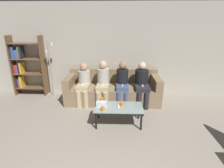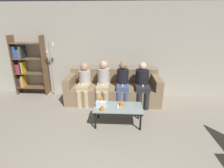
{
  "view_description": "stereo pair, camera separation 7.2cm",
  "coord_description": "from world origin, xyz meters",
  "px_view_note": "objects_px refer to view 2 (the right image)",
  "views": [
    {
      "loc": [
        0.14,
        -1.06,
        2.03
      ],
      "look_at": [
        0.0,
        2.81,
        0.69
      ],
      "focal_mm": 28.0,
      "sensor_mm": 36.0,
      "label": 1
    },
    {
      "loc": [
        0.22,
        -1.05,
        2.03
      ],
      "look_at": [
        0.0,
        2.81,
        0.69
      ],
      "focal_mm": 28.0,
      "sensor_mm": 36.0,
      "label": 2
    }
  ],
  "objects_px": {
    "standing_lamp": "(52,63)",
    "coffee_table": "(118,109)",
    "cup_near_right": "(101,100)",
    "tissue_box": "(101,104)",
    "cup_near_left": "(121,104)",
    "seated_person_mid_left": "(103,82)",
    "seated_person_left_end": "(84,82)",
    "seated_person_right_end": "(142,82)",
    "bookshelf": "(26,65)",
    "couch": "(113,90)",
    "cup_far_center": "(102,109)",
    "game_remote": "(118,106)",
    "seated_person_mid_right": "(123,82)"
  },
  "relations": [
    {
      "from": "game_remote",
      "to": "seated_person_left_end",
      "type": "bearing_deg",
      "value": 131.97
    },
    {
      "from": "tissue_box",
      "to": "seated_person_right_end",
      "type": "height_order",
      "value": "seated_person_right_end"
    },
    {
      "from": "cup_near_left",
      "to": "cup_near_right",
      "type": "relative_size",
      "value": 0.88
    },
    {
      "from": "seated_person_mid_right",
      "to": "seated_person_right_end",
      "type": "distance_m",
      "value": 0.51
    },
    {
      "from": "cup_near_right",
      "to": "seated_person_left_end",
      "type": "relative_size",
      "value": 0.11
    },
    {
      "from": "couch",
      "to": "seated_person_right_end",
      "type": "distance_m",
      "value": 0.84
    },
    {
      "from": "cup_near_left",
      "to": "tissue_box",
      "type": "relative_size",
      "value": 0.46
    },
    {
      "from": "tissue_box",
      "to": "seated_person_right_end",
      "type": "distance_m",
      "value": 1.4
    },
    {
      "from": "standing_lamp",
      "to": "coffee_table",
      "type": "bearing_deg",
      "value": -36.97
    },
    {
      "from": "couch",
      "to": "game_remote",
      "type": "xyz_separation_m",
      "value": [
        0.16,
        -1.24,
        0.1
      ]
    },
    {
      "from": "cup_near_right",
      "to": "game_remote",
      "type": "xyz_separation_m",
      "value": [
        0.37,
        -0.2,
        -0.05
      ]
    },
    {
      "from": "couch",
      "to": "seated_person_left_end",
      "type": "relative_size",
      "value": 2.34
    },
    {
      "from": "game_remote",
      "to": "seated_person_mid_left",
      "type": "distance_m",
      "value": 1.12
    },
    {
      "from": "couch",
      "to": "seated_person_mid_right",
      "type": "bearing_deg",
      "value": -40.38
    },
    {
      "from": "couch",
      "to": "seated_person_right_end",
      "type": "height_order",
      "value": "seated_person_right_end"
    },
    {
      "from": "cup_near_right",
      "to": "cup_far_center",
      "type": "height_order",
      "value": "cup_near_right"
    },
    {
      "from": "bookshelf",
      "to": "seated_person_right_end",
      "type": "distance_m",
      "value": 3.39
    },
    {
      "from": "seated_person_mid_right",
      "to": "seated_person_right_end",
      "type": "height_order",
      "value": "seated_person_mid_right"
    },
    {
      "from": "seated_person_left_end",
      "to": "cup_near_left",
      "type": "bearing_deg",
      "value": -45.03
    },
    {
      "from": "seated_person_left_end",
      "to": "seated_person_right_end",
      "type": "relative_size",
      "value": 0.96
    },
    {
      "from": "cup_near_right",
      "to": "tissue_box",
      "type": "height_order",
      "value": "tissue_box"
    },
    {
      "from": "cup_near_left",
      "to": "standing_lamp",
      "type": "bearing_deg",
      "value": 144.65
    },
    {
      "from": "bookshelf",
      "to": "seated_person_mid_left",
      "type": "relative_size",
      "value": 1.53
    },
    {
      "from": "couch",
      "to": "tissue_box",
      "type": "distance_m",
      "value": 1.25
    },
    {
      "from": "tissue_box",
      "to": "seated_person_mid_left",
      "type": "height_order",
      "value": "seated_person_mid_left"
    },
    {
      "from": "coffee_table",
      "to": "tissue_box",
      "type": "distance_m",
      "value": 0.36
    },
    {
      "from": "cup_near_right",
      "to": "seated_person_left_end",
      "type": "height_order",
      "value": "seated_person_left_end"
    },
    {
      "from": "seated_person_mid_left",
      "to": "couch",
      "type": "bearing_deg",
      "value": 40.81
    },
    {
      "from": "tissue_box",
      "to": "bookshelf",
      "type": "height_order",
      "value": "bookshelf"
    },
    {
      "from": "cup_far_center",
      "to": "seated_person_right_end",
      "type": "xyz_separation_m",
      "value": [
        0.91,
        1.21,
        0.16
      ]
    },
    {
      "from": "standing_lamp",
      "to": "seated_person_right_end",
      "type": "xyz_separation_m",
      "value": [
        2.5,
        -0.4,
        -0.38
      ]
    },
    {
      "from": "cup_near_left",
      "to": "seated_person_right_end",
      "type": "bearing_deg",
      "value": 61.8
    },
    {
      "from": "cup_near_left",
      "to": "seated_person_right_end",
      "type": "height_order",
      "value": "seated_person_right_end"
    },
    {
      "from": "cup_near_left",
      "to": "standing_lamp",
      "type": "xyz_separation_m",
      "value": [
        -1.97,
        1.39,
        0.53
      ]
    },
    {
      "from": "cup_near_left",
      "to": "cup_far_center",
      "type": "relative_size",
      "value": 1.18
    },
    {
      "from": "coffee_table",
      "to": "seated_person_left_end",
      "type": "relative_size",
      "value": 0.95
    },
    {
      "from": "cup_near_left",
      "to": "cup_far_center",
      "type": "height_order",
      "value": "cup_near_left"
    },
    {
      "from": "coffee_table",
      "to": "seated_person_mid_right",
      "type": "xyz_separation_m",
      "value": [
        0.09,
        1.02,
        0.24
      ]
    },
    {
      "from": "seated_person_mid_left",
      "to": "seated_person_mid_right",
      "type": "distance_m",
      "value": 0.51
    },
    {
      "from": "coffee_table",
      "to": "tissue_box",
      "type": "bearing_deg",
      "value": 177.23
    },
    {
      "from": "standing_lamp",
      "to": "seated_person_right_end",
      "type": "relative_size",
      "value": 1.45
    },
    {
      "from": "game_remote",
      "to": "standing_lamp",
      "type": "height_order",
      "value": "standing_lamp"
    },
    {
      "from": "cup_far_center",
      "to": "seated_person_right_end",
      "type": "height_order",
      "value": "seated_person_right_end"
    },
    {
      "from": "cup_near_left",
      "to": "standing_lamp",
      "type": "relative_size",
      "value": 0.06
    },
    {
      "from": "couch",
      "to": "standing_lamp",
      "type": "xyz_separation_m",
      "value": [
        -1.74,
        0.19,
        0.68
      ]
    },
    {
      "from": "seated_person_left_end",
      "to": "seated_person_mid_right",
      "type": "height_order",
      "value": "seated_person_mid_right"
    },
    {
      "from": "seated_person_left_end",
      "to": "seated_person_mid_right",
      "type": "bearing_deg",
      "value": 0.21
    },
    {
      "from": "cup_far_center",
      "to": "game_remote",
      "type": "distance_m",
      "value": 0.36
    },
    {
      "from": "tissue_box",
      "to": "game_remote",
      "type": "bearing_deg",
      "value": -2.77
    },
    {
      "from": "cup_near_left",
      "to": "seated_person_mid_left",
      "type": "xyz_separation_m",
      "value": [
        -0.48,
        0.98,
        0.16
      ]
    }
  ]
}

